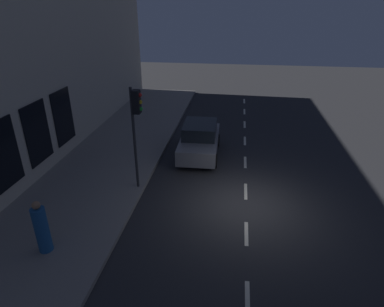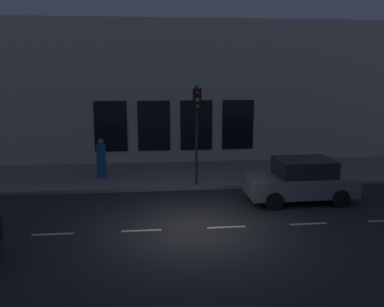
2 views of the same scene
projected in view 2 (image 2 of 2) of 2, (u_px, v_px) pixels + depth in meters
ground_plane at (194, 228)px, 12.66m from camera, size 60.00×60.00×0.00m
sidewalk at (179, 174)px, 18.73m from camera, size 4.50×32.00×0.15m
building_facade at (175, 93)px, 20.50m from camera, size 0.65×32.00×7.12m
lane_centre_line at (227, 227)px, 12.76m from camera, size 0.12×27.20×0.01m
traffic_light at (197, 113)px, 16.10m from camera, size 0.45×0.32×3.98m
parked_car_0 at (300, 180)px, 15.09m from camera, size 1.90×3.91×1.58m
pedestrian_0 at (102, 160)px, 17.85m from camera, size 0.52×0.52×1.68m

